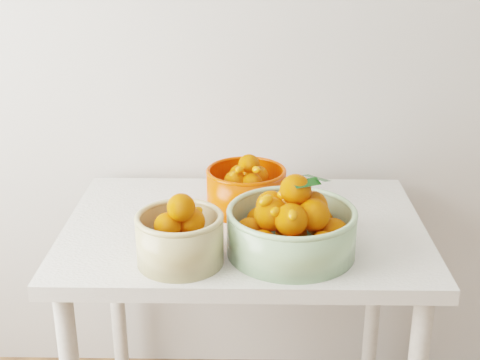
{
  "coord_description": "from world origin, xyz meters",
  "views": [
    {
      "loc": [
        -0.31,
        -0.09,
        1.55
      ],
      "look_at": [
        -0.33,
        1.51,
        0.92
      ],
      "focal_mm": 50.0,
      "sensor_mm": 36.0,
      "label": 1
    }
  ],
  "objects_px": {
    "bowl_cream": "(180,236)",
    "bowl_green": "(292,227)",
    "table": "(244,255)",
    "bowl_orange": "(246,188)"
  },
  "relations": [
    {
      "from": "bowl_cream",
      "to": "bowl_green",
      "type": "height_order",
      "value": "bowl_green"
    },
    {
      "from": "table",
      "to": "bowl_green",
      "type": "xyz_separation_m",
      "value": [
        0.12,
        -0.17,
        0.17
      ]
    },
    {
      "from": "bowl_cream",
      "to": "bowl_green",
      "type": "relative_size",
      "value": 0.78
    },
    {
      "from": "bowl_cream",
      "to": "table",
      "type": "bearing_deg",
      "value": 55.06
    },
    {
      "from": "bowl_cream",
      "to": "bowl_orange",
      "type": "height_order",
      "value": "bowl_cream"
    },
    {
      "from": "table",
      "to": "bowl_orange",
      "type": "relative_size",
      "value": 3.5
    },
    {
      "from": "table",
      "to": "bowl_cream",
      "type": "height_order",
      "value": "bowl_cream"
    },
    {
      "from": "table",
      "to": "bowl_green",
      "type": "bearing_deg",
      "value": -54.21
    },
    {
      "from": "table",
      "to": "bowl_cream",
      "type": "bearing_deg",
      "value": -124.94
    },
    {
      "from": "bowl_cream",
      "to": "bowl_orange",
      "type": "relative_size",
      "value": 0.99
    }
  ]
}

